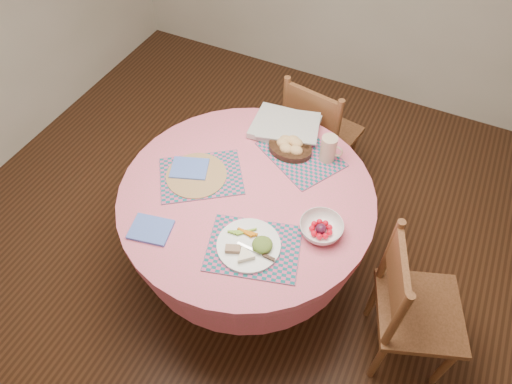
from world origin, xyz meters
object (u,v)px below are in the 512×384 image
at_px(fruit_bowl, 321,228).
at_px(wicker_trivet, 196,175).
at_px(latte_mug, 329,149).
at_px(chair_back, 318,134).
at_px(dining_table, 247,216).
at_px(chair_right, 411,307).
at_px(bread_bowl, 290,146).
at_px(dinner_plate, 249,246).

bearing_deg(fruit_bowl, wicker_trivet, 176.12).
bearing_deg(latte_mug, chair_back, 113.04).
bearing_deg(dining_table, latte_mug, 54.16).
height_order(latte_mug, fruit_bowl, latte_mug).
height_order(chair_right, latte_mug, latte_mug).
relative_size(dining_table, fruit_bowl, 5.41).
bearing_deg(fruit_bowl, latte_mug, 106.59).
xyz_separation_m(dining_table, bread_bowl, (0.08, 0.34, 0.23)).
xyz_separation_m(dining_table, chair_right, (0.89, -0.07, -0.09)).
bearing_deg(dining_table, chair_right, -4.72).
xyz_separation_m(chair_right, chair_back, (-0.81, 0.90, 0.00)).
height_order(chair_right, chair_back, chair_back).
relative_size(chair_back, wicker_trivet, 2.99).
height_order(chair_back, wicker_trivet, chair_back).
xyz_separation_m(dining_table, dinner_plate, (0.15, -0.28, 0.22)).
xyz_separation_m(chair_right, wicker_trivet, (-1.15, 0.06, 0.29)).
distance_m(chair_right, latte_mug, 0.84).
height_order(chair_back, latte_mug, same).
bearing_deg(bread_bowl, chair_right, -27.27).
xyz_separation_m(wicker_trivet, fruit_bowl, (0.67, -0.05, 0.02)).
relative_size(chair_right, bread_bowl, 3.87).
bearing_deg(latte_mug, chair_right, -36.06).
distance_m(chair_back, fruit_bowl, 0.99).
bearing_deg(bread_bowl, dinner_plate, -83.09).
bearing_deg(dining_table, bread_bowl, 77.28).
height_order(chair_back, dinner_plate, chair_back).
distance_m(chair_right, bread_bowl, 0.97).
relative_size(dinner_plate, bread_bowl, 1.22).
bearing_deg(wicker_trivet, bread_bowl, 46.04).
relative_size(chair_right, latte_mug, 6.28).
xyz_separation_m(chair_right, bread_bowl, (-0.81, 0.42, 0.32)).
bearing_deg(chair_right, dining_table, 65.17).
xyz_separation_m(chair_right, dinner_plate, (-0.73, -0.20, 0.31)).
bearing_deg(fruit_bowl, chair_back, 109.93).
bearing_deg(wicker_trivet, dinner_plate, -31.68).
bearing_deg(dinner_plate, fruit_bowl, 40.90).
xyz_separation_m(wicker_trivet, latte_mug, (0.54, 0.39, 0.07)).
relative_size(dining_table, chair_right, 1.39).
relative_size(dining_table, wicker_trivet, 4.13).
relative_size(dining_table, chair_back, 1.38).
distance_m(dining_table, fruit_bowl, 0.46).
relative_size(chair_right, wicker_trivet, 2.97).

